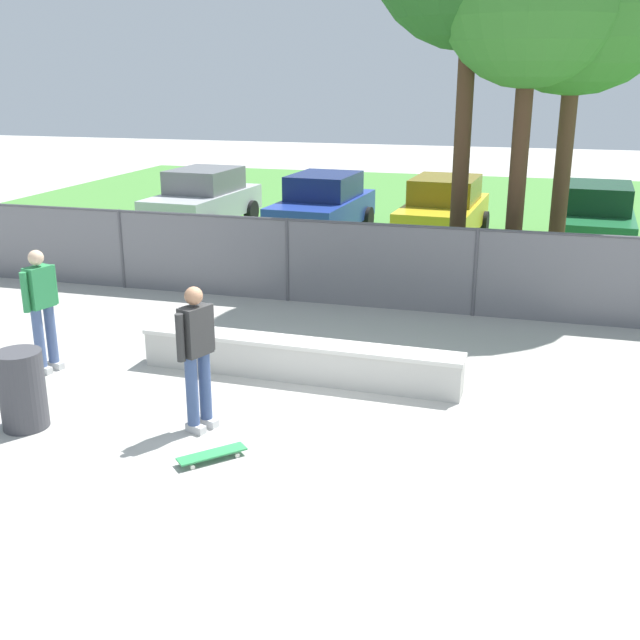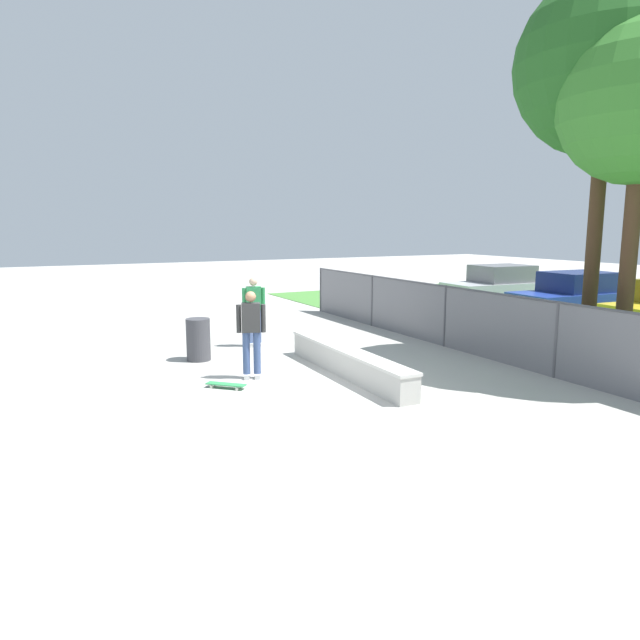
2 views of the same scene
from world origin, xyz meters
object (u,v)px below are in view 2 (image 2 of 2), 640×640
skateboarder (251,331)px  bystander (254,308)px  concrete_ledge (347,362)px  car_blue (575,297)px  trash_bin (198,340)px  tree_near_left (608,66)px  skateboard (226,385)px  car_silver (499,287)px

skateboarder → bystander: same height
concrete_ledge → car_blue: car_blue is taller
concrete_ledge → trash_bin: size_ratio=4.77×
tree_near_left → car_blue: bearing=131.4°
skateboard → car_blue: car_blue is taller
car_silver → trash_bin: size_ratio=4.33×
car_silver → tree_near_left: bearing=-32.2°
concrete_ledge → skateboarder: skateboarder is taller
skateboarder → car_silver: 13.14m
car_silver → car_blue: same height
concrete_ledge → skateboarder: bearing=-109.7°
concrete_ledge → bystander: 3.80m
skateboard → car_silver: bearing=114.3°
concrete_ledge → bystander: bearing=-169.0°
car_silver → bystander: 11.09m
tree_near_left → bystander: (-5.31, -6.05, -5.46)m
skateboarder → tree_near_left: (2.33, 7.23, 5.46)m
car_blue → trash_bin: 12.38m
skateboarder → skateboard: (0.47, -0.72, -0.94)m
bystander → car_silver: bearing=102.0°
concrete_ledge → car_silver: 11.78m
car_silver → trash_bin: bearing=-75.8°
skateboarder → tree_near_left: 9.36m
skateboarder → concrete_ledge: bearing=70.3°
car_silver → car_blue: 3.58m
skateboarder → bystander: size_ratio=1.00×
skateboarder → trash_bin: bearing=-165.5°
trash_bin → skateboard: bearing=-3.9°
concrete_ledge → trash_bin: 3.71m
skateboard → tree_near_left: (1.87, 7.95, 6.40)m
skateboard → car_silver: 14.01m
concrete_ledge → trash_bin: (-2.79, -2.44, 0.21)m
car_silver → bystander: (2.31, -10.85, 0.17)m
bystander → trash_bin: bystander is taller
tree_near_left → trash_bin: tree_near_left is taller
concrete_ledge → skateboard: concrete_ledge is taller
skateboarder → car_silver: skateboarder is taller
bystander → tree_near_left: bearing=48.7°
bystander → skateboard: bearing=-28.9°
skateboarder → skateboard: 1.27m
car_silver → trash_bin: (3.18, -12.57, -0.34)m
car_silver → bystander: size_ratio=2.36×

